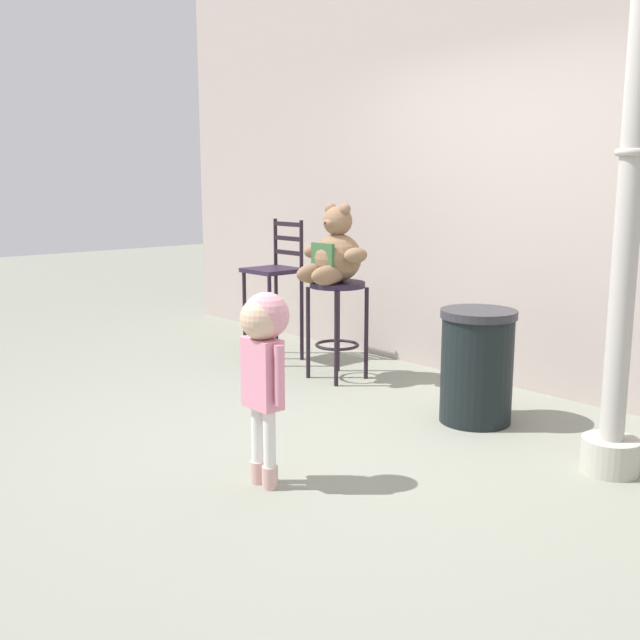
{
  "coord_description": "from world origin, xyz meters",
  "views": [
    {
      "loc": [
        3.01,
        -2.85,
        1.49
      ],
      "look_at": [
        -0.37,
        0.21,
        0.63
      ],
      "focal_mm": 41.63,
      "sensor_mm": 36.0,
      "label": 1
    }
  ],
  "objects_px": {
    "child_walking": "(264,347)",
    "trash_bin": "(477,366)",
    "bar_stool_with_teddy": "(337,309)",
    "bar_chair_empty": "(275,279)",
    "lamppost": "(625,259)",
    "teddy_bear": "(335,254)"
  },
  "relations": [
    {
      "from": "bar_stool_with_teddy",
      "to": "teddy_bear",
      "type": "bearing_deg",
      "value": -90.0
    },
    {
      "from": "child_walking",
      "to": "teddy_bear",
      "type": "bearing_deg",
      "value": 45.4
    },
    {
      "from": "bar_stool_with_teddy",
      "to": "lamppost",
      "type": "relative_size",
      "value": 0.27
    },
    {
      "from": "bar_stool_with_teddy",
      "to": "teddy_bear",
      "type": "xyz_separation_m",
      "value": [
        0.0,
        -0.03,
        0.42
      ]
    },
    {
      "from": "bar_chair_empty",
      "to": "lamppost",
      "type": "bearing_deg",
      "value": -5.03
    },
    {
      "from": "teddy_bear",
      "to": "lamppost",
      "type": "relative_size",
      "value": 0.21
    },
    {
      "from": "bar_stool_with_teddy",
      "to": "lamppost",
      "type": "height_order",
      "value": "lamppost"
    },
    {
      "from": "lamppost",
      "to": "bar_stool_with_teddy",
      "type": "bearing_deg",
      "value": 174.38
    },
    {
      "from": "trash_bin",
      "to": "teddy_bear",
      "type": "bearing_deg",
      "value": 178.38
    },
    {
      "from": "lamppost",
      "to": "child_walking",
      "type": "bearing_deg",
      "value": -126.78
    },
    {
      "from": "child_walking",
      "to": "trash_bin",
      "type": "relative_size",
      "value": 1.36
    },
    {
      "from": "bar_stool_with_teddy",
      "to": "child_walking",
      "type": "relative_size",
      "value": 0.77
    },
    {
      "from": "bar_chair_empty",
      "to": "child_walking",
      "type": "bearing_deg",
      "value": -39.94
    },
    {
      "from": "bar_stool_with_teddy",
      "to": "child_walking",
      "type": "xyz_separation_m",
      "value": [
        1.23,
        -1.66,
        0.17
      ]
    },
    {
      "from": "bar_stool_with_teddy",
      "to": "child_walking",
      "type": "distance_m",
      "value": 2.07
    },
    {
      "from": "bar_stool_with_teddy",
      "to": "bar_chair_empty",
      "type": "relative_size",
      "value": 0.64
    },
    {
      "from": "bar_stool_with_teddy",
      "to": "trash_bin",
      "type": "xyz_separation_m",
      "value": [
        1.33,
        -0.07,
        -0.18
      ]
    },
    {
      "from": "trash_bin",
      "to": "bar_chair_empty",
      "type": "bearing_deg",
      "value": 176.95
    },
    {
      "from": "bar_stool_with_teddy",
      "to": "lamppost",
      "type": "bearing_deg",
      "value": -5.62
    },
    {
      "from": "trash_bin",
      "to": "bar_chair_empty",
      "type": "height_order",
      "value": "bar_chair_empty"
    },
    {
      "from": "bar_stool_with_teddy",
      "to": "teddy_bear",
      "type": "distance_m",
      "value": 0.42
    },
    {
      "from": "bar_stool_with_teddy",
      "to": "child_walking",
      "type": "height_order",
      "value": "child_walking"
    }
  ]
}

